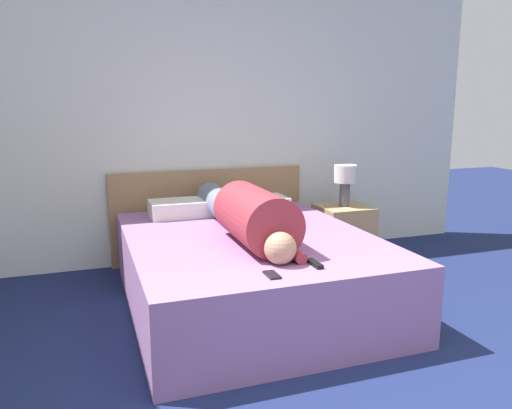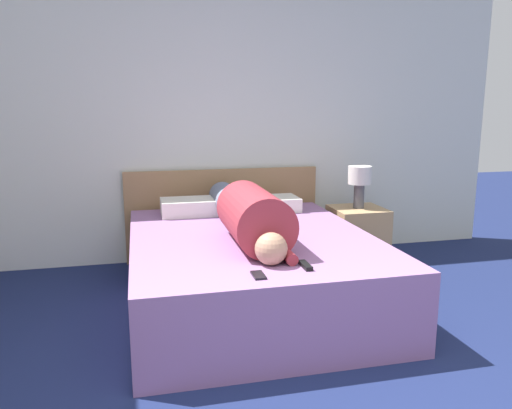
{
  "view_description": "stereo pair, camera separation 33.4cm",
  "coord_description": "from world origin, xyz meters",
  "px_view_note": "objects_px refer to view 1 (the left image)",
  "views": [
    {
      "loc": [
        -1.03,
        -1.11,
        1.42
      ],
      "look_at": [
        0.06,
        1.99,
        0.77
      ],
      "focal_mm": 35.0,
      "sensor_mm": 36.0,
      "label": 1
    },
    {
      "loc": [
        -0.71,
        -1.2,
        1.42
      ],
      "look_at": [
        0.06,
        1.99,
        0.77
      ],
      "focal_mm": 35.0,
      "sensor_mm": 36.0,
      "label": 2
    }
  ],
  "objects_px": {
    "nightstand": "(343,234)",
    "pillow_near_headboard": "(181,208)",
    "person_lying": "(245,214)",
    "tv_remote": "(315,264)",
    "table_lamp": "(345,178)",
    "pillow_second": "(259,204)",
    "bed": "(249,269)",
    "cell_phone": "(272,275)"
  },
  "relations": [
    {
      "from": "nightstand",
      "to": "table_lamp",
      "type": "xyz_separation_m",
      "value": [
        0.0,
        0.0,
        0.52
      ]
    },
    {
      "from": "nightstand",
      "to": "person_lying",
      "type": "height_order",
      "value": "person_lying"
    },
    {
      "from": "person_lying",
      "to": "pillow_near_headboard",
      "type": "relative_size",
      "value": 3.5
    },
    {
      "from": "nightstand",
      "to": "pillow_near_headboard",
      "type": "relative_size",
      "value": 1.03
    },
    {
      "from": "person_lying",
      "to": "pillow_second",
      "type": "xyz_separation_m",
      "value": [
        0.39,
        0.81,
        -0.1
      ]
    },
    {
      "from": "bed",
      "to": "pillow_second",
      "type": "distance_m",
      "value": 0.9
    },
    {
      "from": "table_lamp",
      "to": "tv_remote",
      "type": "xyz_separation_m",
      "value": [
        -0.99,
        -1.43,
        -0.25
      ]
    },
    {
      "from": "pillow_near_headboard",
      "to": "cell_phone",
      "type": "bearing_deg",
      "value": -83.7
    },
    {
      "from": "bed",
      "to": "person_lying",
      "type": "distance_m",
      "value": 0.42
    },
    {
      "from": "nightstand",
      "to": "tv_remote",
      "type": "height_order",
      "value": "tv_remote"
    },
    {
      "from": "nightstand",
      "to": "person_lying",
      "type": "relative_size",
      "value": 0.29
    },
    {
      "from": "table_lamp",
      "to": "tv_remote",
      "type": "height_order",
      "value": "table_lamp"
    },
    {
      "from": "pillow_near_headboard",
      "to": "cell_phone",
      "type": "relative_size",
      "value": 3.9
    },
    {
      "from": "person_lying",
      "to": "table_lamp",
      "type": "bearing_deg",
      "value": 30.54
    },
    {
      "from": "person_lying",
      "to": "tv_remote",
      "type": "xyz_separation_m",
      "value": [
        0.18,
        -0.74,
        -0.15
      ]
    },
    {
      "from": "nightstand",
      "to": "pillow_second",
      "type": "height_order",
      "value": "pillow_second"
    },
    {
      "from": "nightstand",
      "to": "pillow_second",
      "type": "relative_size",
      "value": 1.09
    },
    {
      "from": "bed",
      "to": "person_lying",
      "type": "relative_size",
      "value": 1.17
    },
    {
      "from": "nightstand",
      "to": "table_lamp",
      "type": "height_order",
      "value": "table_lamp"
    },
    {
      "from": "person_lying",
      "to": "tv_remote",
      "type": "relative_size",
      "value": 11.84
    },
    {
      "from": "tv_remote",
      "to": "cell_phone",
      "type": "relative_size",
      "value": 1.15
    },
    {
      "from": "bed",
      "to": "tv_remote",
      "type": "relative_size",
      "value": 13.91
    },
    {
      "from": "table_lamp",
      "to": "nightstand",
      "type": "bearing_deg",
      "value": 0.0
    },
    {
      "from": "nightstand",
      "to": "person_lying",
      "type": "distance_m",
      "value": 1.42
    },
    {
      "from": "table_lamp",
      "to": "person_lying",
      "type": "bearing_deg",
      "value": -149.46
    },
    {
      "from": "person_lying",
      "to": "pillow_second",
      "type": "bearing_deg",
      "value": 64.44
    },
    {
      "from": "bed",
      "to": "pillow_second",
      "type": "relative_size",
      "value": 4.33
    },
    {
      "from": "pillow_second",
      "to": "person_lying",
      "type": "bearing_deg",
      "value": -115.56
    },
    {
      "from": "table_lamp",
      "to": "cell_phone",
      "type": "relative_size",
      "value": 2.88
    },
    {
      "from": "pillow_near_headboard",
      "to": "cell_phone",
      "type": "distance_m",
      "value": 1.64
    },
    {
      "from": "cell_phone",
      "to": "person_lying",
      "type": "bearing_deg",
      "value": 81.82
    },
    {
      "from": "table_lamp",
      "to": "person_lying",
      "type": "distance_m",
      "value": 1.36
    },
    {
      "from": "bed",
      "to": "person_lying",
      "type": "xyz_separation_m",
      "value": [
        -0.04,
        -0.04,
        0.42
      ]
    },
    {
      "from": "bed",
      "to": "nightstand",
      "type": "xyz_separation_m",
      "value": [
        1.13,
        0.65,
        0.0
      ]
    },
    {
      "from": "table_lamp",
      "to": "pillow_second",
      "type": "xyz_separation_m",
      "value": [
        -0.78,
        0.12,
        -0.2
      ]
    },
    {
      "from": "person_lying",
      "to": "pillow_near_headboard",
      "type": "height_order",
      "value": "person_lying"
    },
    {
      "from": "pillow_second",
      "to": "tv_remote",
      "type": "relative_size",
      "value": 3.22
    },
    {
      "from": "bed",
      "to": "table_lamp",
      "type": "height_order",
      "value": "table_lamp"
    },
    {
      "from": "table_lamp",
      "to": "cell_phone",
      "type": "xyz_separation_m",
      "value": [
        -1.28,
        -1.51,
        -0.26
      ]
    },
    {
      "from": "pillow_near_headboard",
      "to": "tv_remote",
      "type": "bearing_deg",
      "value": -72.96
    },
    {
      "from": "nightstand",
      "to": "pillow_second",
      "type": "distance_m",
      "value": 0.85
    },
    {
      "from": "table_lamp",
      "to": "cell_phone",
      "type": "bearing_deg",
      "value": -130.32
    }
  ]
}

